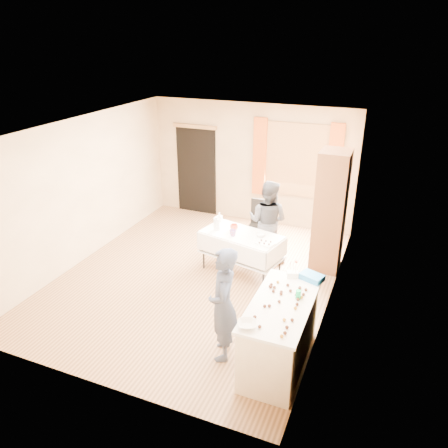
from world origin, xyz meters
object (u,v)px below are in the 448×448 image
at_px(counter, 280,333).
at_px(party_table, 241,249).
at_px(chair, 258,235).
at_px(woman, 268,221).
at_px(girl, 223,305).
at_px(cabinet, 330,212).

height_order(counter, party_table, counter).
bearing_deg(chair, woman, -56.57).
height_order(party_table, chair, chair).
distance_m(counter, woman, 2.82).
xyz_separation_m(girl, woman, (-0.26, 2.76, -0.01)).
bearing_deg(chair, counter, -71.19).
relative_size(cabinet, girl, 1.38).
height_order(girl, woman, girl).
xyz_separation_m(counter, girl, (-0.72, -0.13, 0.33)).
bearing_deg(woman, party_table, 71.66).
height_order(chair, woman, woman).
distance_m(chair, woman, 0.67).
xyz_separation_m(counter, chair, (-1.26, 3.00, -0.16)).
distance_m(cabinet, chair, 1.59).
relative_size(chair, girl, 0.62).
height_order(cabinet, party_table, cabinet).
height_order(chair, girl, girl).
xyz_separation_m(chair, woman, (0.28, -0.37, 0.48)).
bearing_deg(cabinet, party_table, -150.41).
bearing_deg(party_table, woman, 80.04).
height_order(party_table, girl, girl).
bearing_deg(woman, chair, -48.14).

